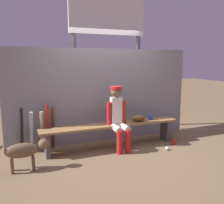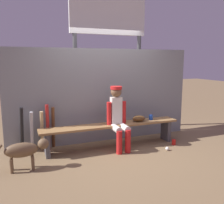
{
  "view_description": "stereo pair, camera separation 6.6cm",
  "coord_description": "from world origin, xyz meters",
  "px_view_note": "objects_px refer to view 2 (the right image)",
  "views": [
    {
      "loc": [
        -1.77,
        -4.35,
        1.74
      ],
      "look_at": [
        0.0,
        0.0,
        0.94
      ],
      "focal_mm": 38.56,
      "sensor_mm": 36.0,
      "label": 1
    },
    {
      "loc": [
        -1.71,
        -4.38,
        1.74
      ],
      "look_at": [
        0.0,
        0.0,
        0.94
      ],
      "focal_mm": 38.56,
      "sensor_mm": 36.0,
      "label": 2
    }
  ],
  "objects_px": {
    "player_seated": "(118,115)",
    "bat_aluminum_silver": "(32,132)",
    "bat_wood_dark": "(53,127)",
    "cup_on_bench": "(151,117)",
    "bat_aluminum_red": "(48,127)",
    "scoreboard": "(111,32)",
    "dugout_bench": "(112,129)",
    "bat_aluminum_black": "(22,130)",
    "baseball_glove": "(139,118)",
    "baseball": "(167,149)",
    "dog": "(25,150)",
    "cup_on_ground": "(174,142)",
    "bat_wood_natural": "(42,130)"
  },
  "relations": [
    {
      "from": "bat_wood_natural",
      "to": "baseball",
      "type": "xyz_separation_m",
      "value": [
        2.28,
        -0.91,
        -0.37
      ]
    },
    {
      "from": "bat_wood_dark",
      "to": "bat_wood_natural",
      "type": "distance_m",
      "value": 0.23
    },
    {
      "from": "cup_on_bench",
      "to": "dog",
      "type": "distance_m",
      "value": 2.63
    },
    {
      "from": "bat_aluminum_black",
      "to": "cup_on_ground",
      "type": "relative_size",
      "value": 8.29
    },
    {
      "from": "bat_aluminum_red",
      "to": "bat_aluminum_black",
      "type": "bearing_deg",
      "value": 175.18
    },
    {
      "from": "bat_wood_natural",
      "to": "cup_on_bench",
      "type": "height_order",
      "value": "bat_wood_natural"
    },
    {
      "from": "bat_aluminum_red",
      "to": "cup_on_bench",
      "type": "relative_size",
      "value": 8.47
    },
    {
      "from": "baseball_glove",
      "to": "cup_on_ground",
      "type": "relative_size",
      "value": 2.55
    },
    {
      "from": "player_seated",
      "to": "baseball",
      "type": "distance_m",
      "value": 1.17
    },
    {
      "from": "bat_wood_dark",
      "to": "baseball",
      "type": "relative_size",
      "value": 11.68
    },
    {
      "from": "baseball_glove",
      "to": "dog",
      "type": "bearing_deg",
      "value": -168.84
    },
    {
      "from": "bat_wood_natural",
      "to": "cup_on_bench",
      "type": "distance_m",
      "value": 2.27
    },
    {
      "from": "dugout_bench",
      "to": "baseball",
      "type": "distance_m",
      "value": 1.16
    },
    {
      "from": "player_seated",
      "to": "dog",
      "type": "bearing_deg",
      "value": -169.13
    },
    {
      "from": "bat_wood_dark",
      "to": "cup_on_ground",
      "type": "height_order",
      "value": "bat_wood_dark"
    },
    {
      "from": "cup_on_ground",
      "to": "cup_on_bench",
      "type": "height_order",
      "value": "cup_on_bench"
    },
    {
      "from": "bat_aluminum_red",
      "to": "scoreboard",
      "type": "xyz_separation_m",
      "value": [
        1.7,
        0.96,
        1.97
      ]
    },
    {
      "from": "player_seated",
      "to": "cup_on_ground",
      "type": "distance_m",
      "value": 1.36
    },
    {
      "from": "bat_aluminum_black",
      "to": "bat_aluminum_red",
      "type": "bearing_deg",
      "value": -4.82
    },
    {
      "from": "dugout_bench",
      "to": "bat_wood_natural",
      "type": "height_order",
      "value": "bat_wood_natural"
    },
    {
      "from": "bat_wood_natural",
      "to": "cup_on_ground",
      "type": "height_order",
      "value": "bat_wood_natural"
    },
    {
      "from": "bat_aluminum_red",
      "to": "cup_on_ground",
      "type": "distance_m",
      "value": 2.61
    },
    {
      "from": "bat_aluminum_black",
      "to": "bat_wood_natural",
      "type": "bearing_deg",
      "value": -0.69
    },
    {
      "from": "bat_aluminum_black",
      "to": "scoreboard",
      "type": "xyz_separation_m",
      "value": [
        2.17,
        0.92,
        1.99
      ]
    },
    {
      "from": "bat_wood_dark",
      "to": "bat_aluminum_red",
      "type": "distance_m",
      "value": 0.14
    },
    {
      "from": "baseball_glove",
      "to": "bat_aluminum_silver",
      "type": "relative_size",
      "value": 0.35
    },
    {
      "from": "cup_on_ground",
      "to": "cup_on_bench",
      "type": "relative_size",
      "value": 1.0
    },
    {
      "from": "bat_wood_natural",
      "to": "baseball",
      "type": "height_order",
      "value": "bat_wood_natural"
    },
    {
      "from": "player_seated",
      "to": "bat_wood_dark",
      "type": "bearing_deg",
      "value": 157.58
    },
    {
      "from": "dog",
      "to": "bat_aluminum_black",
      "type": "bearing_deg",
      "value": 92.2
    },
    {
      "from": "scoreboard",
      "to": "player_seated",
      "type": "bearing_deg",
      "value": -105.39
    },
    {
      "from": "bat_aluminum_black",
      "to": "bat_aluminum_silver",
      "type": "bearing_deg",
      "value": -4.25
    },
    {
      "from": "cup_on_bench",
      "to": "bat_aluminum_red",
      "type": "bearing_deg",
      "value": 172.43
    },
    {
      "from": "baseball",
      "to": "player_seated",
      "type": "bearing_deg",
      "value": 151.84
    },
    {
      "from": "bat_aluminum_red",
      "to": "cup_on_ground",
      "type": "bearing_deg",
      "value": -14.38
    },
    {
      "from": "baseball_glove",
      "to": "bat_aluminum_black",
      "type": "xyz_separation_m",
      "value": [
        -2.31,
        0.35,
        -0.1
      ]
    },
    {
      "from": "player_seated",
      "to": "bat_aluminum_silver",
      "type": "xyz_separation_m",
      "value": [
        -1.62,
        0.44,
        -0.28
      ]
    },
    {
      "from": "bat_aluminum_silver",
      "to": "baseball_glove",
      "type": "bearing_deg",
      "value": -8.85
    },
    {
      "from": "baseball",
      "to": "bat_wood_dark",
      "type": "bearing_deg",
      "value": 155.12
    },
    {
      "from": "bat_aluminum_silver",
      "to": "dugout_bench",
      "type": "bearing_deg",
      "value": -12.27
    },
    {
      "from": "bat_aluminum_red",
      "to": "baseball",
      "type": "relative_size",
      "value": 12.59
    },
    {
      "from": "player_seated",
      "to": "cup_on_bench",
      "type": "bearing_deg",
      "value": 9.14
    },
    {
      "from": "bat_wood_dark",
      "to": "bat_wood_natural",
      "type": "bearing_deg",
      "value": -168.76
    },
    {
      "from": "bat_wood_dark",
      "to": "dog",
      "type": "xyz_separation_m",
      "value": [
        -0.56,
        -0.83,
        -0.1
      ]
    },
    {
      "from": "bat_wood_dark",
      "to": "cup_on_bench",
      "type": "xyz_separation_m",
      "value": [
        2.02,
        -0.36,
        0.11
      ]
    },
    {
      "from": "dugout_bench",
      "to": "bat_wood_natural",
      "type": "relative_size",
      "value": 3.53
    },
    {
      "from": "baseball_glove",
      "to": "bat_wood_dark",
      "type": "xyz_separation_m",
      "value": [
        -1.72,
        0.38,
        -0.12
      ]
    },
    {
      "from": "baseball_glove",
      "to": "cup_on_ground",
      "type": "bearing_deg",
      "value": -26.77
    },
    {
      "from": "bat_wood_natural",
      "to": "bat_wood_dark",
      "type": "bearing_deg",
      "value": 11.24
    },
    {
      "from": "bat_aluminum_silver",
      "to": "scoreboard",
      "type": "xyz_separation_m",
      "value": [
        2.0,
        0.94,
        2.03
      ]
    }
  ]
}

